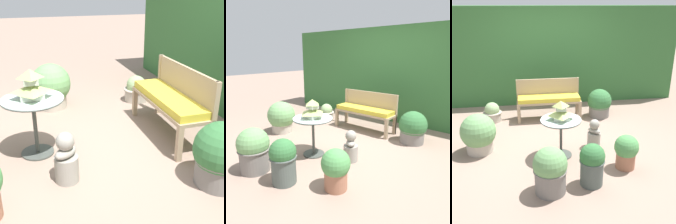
{
  "view_description": "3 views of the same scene",
  "coord_description": "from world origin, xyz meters",
  "views": [
    {
      "loc": [
        3.1,
        -0.77,
        1.76
      ],
      "look_at": [
        -0.02,
        0.19,
        0.4
      ],
      "focal_mm": 50.0,
      "sensor_mm": 36.0,
      "label": 1
    },
    {
      "loc": [
        2.48,
        -3.01,
        1.67
      ],
      "look_at": [
        -0.32,
        0.29,
        0.51
      ],
      "focal_mm": 35.0,
      "sensor_mm": 36.0,
      "label": 2
    },
    {
      "loc": [
        -0.59,
        -4.71,
        2.39
      ],
      "look_at": [
        0.14,
        0.3,
        0.39
      ],
      "focal_mm": 45.0,
      "sensor_mm": 36.0,
      "label": 3
    }
  ],
  "objects": [
    {
      "name": "patio_table",
      "position": [
        -0.05,
        -0.67,
        0.51
      ],
      "size": [
        0.65,
        0.65,
        0.65
      ],
      "color": "#424742",
      "rests_on": "ground"
    },
    {
      "name": "potted_plant_path_edge",
      "position": [
        1.02,
        0.92,
        0.3
      ],
      "size": [
        0.53,
        0.53,
        0.62
      ],
      "color": "slate",
      "rests_on": "ground"
    },
    {
      "name": "garden_bust",
      "position": [
        0.57,
        -0.44,
        0.23
      ],
      "size": [
        0.26,
        0.28,
        0.51
      ],
      "rotation": [
        0.0,
        0.0,
        -0.89
      ],
      "color": "gray",
      "rests_on": "ground"
    },
    {
      "name": "bench_backrest",
      "position": [
        -0.09,
        1.13,
        0.61
      ],
      "size": [
        1.35,
        0.06,
        0.85
      ],
      "color": "tan",
      "rests_on": "ground"
    },
    {
      "name": "foliage_hedge_back",
      "position": [
        0.0,
        2.39,
        1.15
      ],
      "size": [
        6.4,
        0.99,
        2.3
      ],
      "primitive_type": "cube",
      "color": "#336633",
      "rests_on": "ground"
    },
    {
      "name": "potted_plant_patio_mid",
      "position": [
        -0.32,
        -1.59,
        0.33
      ],
      "size": [
        0.46,
        0.46,
        0.66
      ],
      "color": "slate",
      "rests_on": "ground"
    },
    {
      "name": "potted_plant_table_far",
      "position": [
        0.88,
        -1.17,
        0.29
      ],
      "size": [
        0.37,
        0.37,
        0.54
      ],
      "color": "#9E664C",
      "rests_on": "ground"
    },
    {
      "name": "potted_plant_table_near",
      "position": [
        -1.39,
        -0.34,
        0.33
      ],
      "size": [
        0.59,
        0.59,
        0.67
      ],
      "color": "#ADA393",
      "rests_on": "ground"
    },
    {
      "name": "ground",
      "position": [
        0.0,
        0.0,
        0.0
      ],
      "size": [
        30.0,
        30.0,
        0.0
      ],
      "primitive_type": "plane",
      "color": "gray"
    },
    {
      "name": "potted_plant_hedge_corner",
      "position": [
        -1.3,
        0.99,
        0.18
      ],
      "size": [
        0.39,
        0.39,
        0.41
      ],
      "color": "#ADA393",
      "rests_on": "ground"
    },
    {
      "name": "garden_bench",
      "position": [
        -0.09,
        0.93,
        0.43
      ],
      "size": [
        1.35,
        0.43,
        0.52
      ],
      "color": "tan",
      "rests_on": "ground"
    },
    {
      "name": "pagoda_birdhouse",
      "position": [
        -0.05,
        -0.67,
        0.78
      ],
      "size": [
        0.33,
        0.33,
        0.31
      ],
      "color": "#B2BCA8",
      "rests_on": "patio_table"
    },
    {
      "name": "potted_plant_bench_right",
      "position": [
        0.27,
        -1.5,
        0.33
      ],
      "size": [
        0.35,
        0.35,
        0.62
      ],
      "color": "#4C5651",
      "rests_on": "ground"
    }
  ]
}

